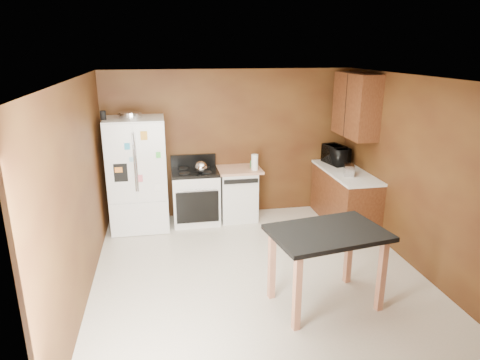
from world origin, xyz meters
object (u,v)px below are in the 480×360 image
object	(u,v)px
roasting_pan	(130,115)
microwave	(336,156)
toaster	(349,170)
green_canister	(253,164)
paper_towel	(255,162)
kettle	(201,167)
pen_cup	(103,115)
dishwasher	(238,193)
gas_range	(196,196)
refrigerator	(138,174)
island	(327,242)

from	to	relation	value
roasting_pan	microwave	distance (m)	3.50
roasting_pan	toaster	world-z (taller)	roasting_pan
roasting_pan	green_canister	xyz separation A→B (m)	(1.95, 0.07, -0.90)
roasting_pan	paper_towel	world-z (taller)	roasting_pan
kettle	toaster	bearing A→B (deg)	-13.35
pen_cup	dishwasher	size ratio (longest dim) A/B	0.15
microwave	gas_range	bearing A→B (deg)	78.41
kettle	green_canister	size ratio (longest dim) A/B	1.80
pen_cup	dishwasher	world-z (taller)	pen_cup
pen_cup	dishwasher	bearing A→B (deg)	4.62
refrigerator	kettle	bearing A→B (deg)	-5.95
paper_towel	refrigerator	xyz separation A→B (m)	(-1.89, 0.05, -0.12)
refrigerator	dishwasher	distance (m)	1.69
pen_cup	kettle	xyz separation A→B (m)	(1.44, -0.02, -0.87)
kettle	toaster	xyz separation A→B (m)	(2.29, -0.54, -0.01)
paper_towel	toaster	bearing A→B (deg)	-23.36
pen_cup	gas_range	size ratio (longest dim) A/B	0.12
refrigerator	dishwasher	world-z (taller)	refrigerator
pen_cup	island	xyz separation A→B (m)	(2.59, -2.56, -1.09)
green_canister	dishwasher	xyz separation A→B (m)	(-0.27, -0.03, -0.49)
green_canister	dishwasher	world-z (taller)	green_canister
roasting_pan	gas_range	world-z (taller)	roasting_pan
roasting_pan	microwave	xyz separation A→B (m)	(3.40, 0.01, -0.80)
paper_towel	refrigerator	distance (m)	1.90
pen_cup	microwave	world-z (taller)	pen_cup
gas_range	roasting_pan	bearing A→B (deg)	-178.74
green_canister	refrigerator	xyz separation A→B (m)	(-1.90, -0.11, -0.04)
refrigerator	gas_range	bearing A→B (deg)	3.81
paper_towel	green_canister	distance (m)	0.18
roasting_pan	dishwasher	size ratio (longest dim) A/B	0.40
roasting_pan	kettle	xyz separation A→B (m)	(1.05, -0.14, -0.85)
refrigerator	pen_cup	bearing A→B (deg)	-169.37
paper_towel	green_canister	world-z (taller)	paper_towel
pen_cup	green_canister	xyz separation A→B (m)	(2.34, 0.20, -0.92)
roasting_pan	kettle	world-z (taller)	roasting_pan
toaster	gas_range	xyz separation A→B (m)	(-2.37, 0.71, -0.53)
green_canister	kettle	bearing A→B (deg)	-166.41
paper_towel	dishwasher	size ratio (longest dim) A/B	0.29
green_canister	dishwasher	bearing A→B (deg)	-173.81
island	paper_towel	bearing A→B (deg)	95.61
kettle	refrigerator	xyz separation A→B (m)	(-1.00, 0.10, -0.10)
toaster	island	xyz separation A→B (m)	(-1.14, -2.00, -0.22)
pen_cup	paper_towel	xyz separation A→B (m)	(2.33, 0.04, -0.85)
toaster	island	bearing A→B (deg)	-100.60
kettle	gas_range	distance (m)	0.57
gas_range	dishwasher	xyz separation A→B (m)	(0.72, 0.02, -0.01)
paper_towel	dishwasher	xyz separation A→B (m)	(-0.26, 0.13, -0.57)
refrigerator	dishwasher	size ratio (longest dim) A/B	2.02
roasting_pan	dishwasher	xyz separation A→B (m)	(1.68, 0.05, -1.39)
pen_cup	paper_towel	distance (m)	2.48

